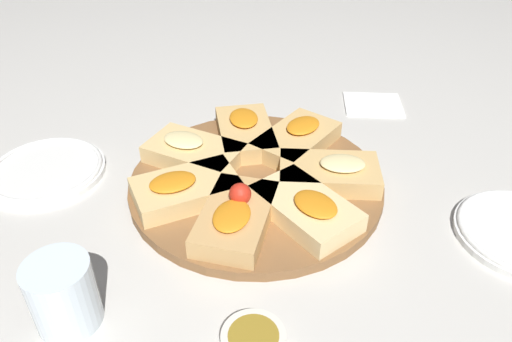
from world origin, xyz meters
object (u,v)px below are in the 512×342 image
at_px(napkin_stack, 373,104).
at_px(dipping_bowl, 253,341).
at_px(plate_right, 46,170).
at_px(water_glass, 63,294).
at_px(serving_board, 256,183).

distance_m(napkin_stack, dipping_bowl, 0.65).
xyz_separation_m(plate_right, water_glass, (-0.12, 0.32, 0.04)).
bearing_deg(napkin_stack, serving_board, 45.08).
height_order(serving_board, water_glass, water_glass).
bearing_deg(water_glass, dipping_bowl, 165.93).
distance_m(serving_board, napkin_stack, 0.38).
bearing_deg(plate_right, napkin_stack, -161.66).
bearing_deg(dipping_bowl, napkin_stack, -116.69).
height_order(serving_board, dipping_bowl, dipping_bowl).
height_order(plate_right, water_glass, water_glass).
height_order(plate_right, napkin_stack, plate_right).
xyz_separation_m(water_glass, dipping_bowl, (-0.23, 0.06, -0.03)).
relative_size(water_glass, dipping_bowl, 1.23).
height_order(serving_board, napkin_stack, serving_board).
relative_size(serving_board, napkin_stack, 3.47).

